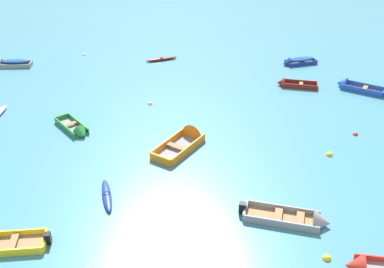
# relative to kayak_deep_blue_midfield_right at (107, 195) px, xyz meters

# --- Properties ---
(kayak_deep_blue_midfield_right) EXTENTS (1.06, 2.94, 0.28)m
(kayak_deep_blue_midfield_right) POSITION_rel_kayak_deep_blue_midfield_right_xyz_m (0.00, 0.00, 0.00)
(kayak_deep_blue_midfield_right) COLOR navy
(kayak_deep_blue_midfield_right) RESTS_ON ground_plane
(rowboat_grey_far_back) EXTENTS (4.52, 2.40, 1.19)m
(rowboat_grey_far_back) POSITION_rel_kayak_deep_blue_midfield_right_xyz_m (9.92, -2.42, 0.05)
(rowboat_grey_far_back) COLOR #99754C
(rowboat_grey_far_back) RESTS_ON ground_plane
(rowboat_maroon_near_left) EXTENTS (3.32, 1.67, 0.90)m
(rowboat_maroon_near_left) POSITION_rel_kayak_deep_blue_midfield_right_xyz_m (12.84, 14.24, 0.04)
(rowboat_maroon_near_left) COLOR #4C4C51
(rowboat_maroon_near_left) RESTS_ON ground_plane
(rowboat_orange_far_left) EXTENTS (3.68, 4.37, 1.46)m
(rowboat_orange_far_left) POSITION_rel_kayak_deep_blue_midfield_right_xyz_m (4.49, 5.69, 0.09)
(rowboat_orange_far_left) COLOR gray
(rowboat_orange_far_left) RESTS_ON ground_plane
(rowboat_deep_blue_back_row_left) EXTENTS (3.26, 1.76, 0.97)m
(rowboat_deep_blue_back_row_left) POSITION_rel_kayak_deep_blue_midfield_right_xyz_m (14.41, 18.97, 0.13)
(rowboat_deep_blue_back_row_left) COLOR gray
(rowboat_deep_blue_back_row_left) RESTS_ON ground_plane
(rowboat_grey_back_row_center) EXTENTS (3.15, 1.06, 0.95)m
(rowboat_grey_back_row_center) POSITION_rel_kayak_deep_blue_midfield_right_xyz_m (-10.83, 19.37, 0.15)
(rowboat_grey_back_row_center) COLOR #4C4C51
(rowboat_grey_back_row_center) RESTS_ON ground_plane
(kayak_maroon_distant_center) EXTENTS (2.92, 1.38, 0.28)m
(kayak_maroon_distant_center) POSITION_rel_kayak_deep_blue_midfield_right_xyz_m (2.46, 20.38, 0.00)
(kayak_maroon_distant_center) COLOR maroon
(kayak_maroon_distant_center) RESTS_ON ground_plane
(rowboat_blue_back_row_right) EXTENTS (3.69, 2.95, 1.08)m
(rowboat_blue_back_row_right) POSITION_rel_kayak_deep_blue_midfield_right_xyz_m (17.67, 13.55, 0.07)
(rowboat_blue_back_row_right) COLOR #99754C
(rowboat_blue_back_row_right) RESTS_ON ground_plane
(rowboat_green_midfield_left) EXTENTS (2.82, 3.32, 0.98)m
(rowboat_green_midfield_left) POSITION_rel_kayak_deep_blue_midfield_right_xyz_m (-2.80, 7.10, 0.04)
(rowboat_green_midfield_left) COLOR gray
(rowboat_green_midfield_left) RESTS_ON ground_plane
(mooring_buoy_far_field) EXTENTS (0.39, 0.39, 0.39)m
(mooring_buoy_far_field) POSITION_rel_kayak_deep_blue_midfield_right_xyz_m (1.82, 11.31, -0.13)
(mooring_buoy_far_field) COLOR silver
(mooring_buoy_far_field) RESTS_ON ground_plane
(mooring_buoy_central) EXTENTS (0.42, 0.42, 0.42)m
(mooring_buoy_central) POSITION_rel_kayak_deep_blue_midfield_right_xyz_m (13.03, 3.77, -0.13)
(mooring_buoy_central) COLOR yellow
(mooring_buoy_central) RESTS_ON ground_plane
(mooring_buoy_outer_edge) EXTENTS (0.34, 0.34, 0.34)m
(mooring_buoy_outer_edge) POSITION_rel_kayak_deep_blue_midfield_right_xyz_m (15.46, 6.21, -0.13)
(mooring_buoy_outer_edge) COLOR red
(mooring_buoy_outer_edge) RESTS_ON ground_plane
(mooring_buoy_midfield) EXTENTS (0.31, 0.31, 0.31)m
(mooring_buoy_midfield) POSITION_rel_kayak_deep_blue_midfield_right_xyz_m (-4.79, 22.05, -0.13)
(mooring_buoy_midfield) COLOR silver
(mooring_buoy_midfield) RESTS_ON ground_plane
(mooring_buoy_between_boats_left) EXTENTS (0.41, 0.41, 0.41)m
(mooring_buoy_between_boats_left) POSITION_rel_kayak_deep_blue_midfield_right_xyz_m (10.39, -4.90, -0.13)
(mooring_buoy_between_boats_left) COLOR yellow
(mooring_buoy_between_boats_left) RESTS_ON ground_plane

